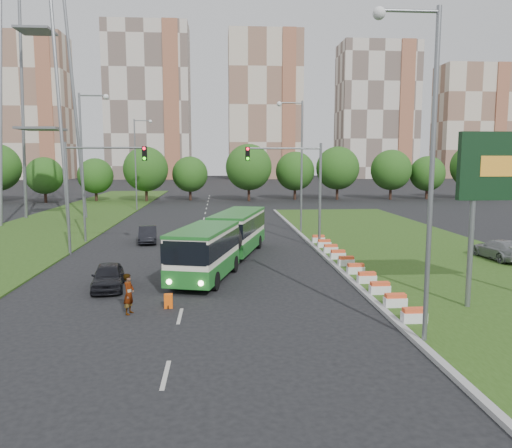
{
  "coord_description": "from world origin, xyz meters",
  "views": [
    {
      "loc": [
        -1.25,
        -27.26,
        6.81
      ],
      "look_at": [
        1.15,
        4.91,
        2.6
      ],
      "focal_mm": 35.0,
      "sensor_mm": 36.0,
      "label": 1
    }
  ],
  "objects": [
    {
      "name": "grass_median",
      "position": [
        13.0,
        8.0,
        0.07
      ],
      "size": [
        14.0,
        60.0,
        0.15
      ],
      "primitive_type": "cube",
      "color": "#294A15",
      "rests_on": "ground"
    },
    {
      "name": "left_verge",
      "position": [
        -18.0,
        25.0,
        0.05
      ],
      "size": [
        12.0,
        110.0,
        0.1
      ],
      "primitive_type": "cube",
      "color": "#294A15",
      "rests_on": "ground"
    },
    {
      "name": "apartment_tower_east",
      "position": [
        55.0,
        150.0,
        23.5
      ],
      "size": [
        27.0,
        15.0,
        47.0
      ],
      "primitive_type": "cube",
      "color": "beige",
      "rests_on": "ground"
    },
    {
      "name": "apartment_tower_west",
      "position": [
        -65.0,
        150.0,
        24.0
      ],
      "size": [
        26.0,
        15.0,
        48.0
      ],
      "primitive_type": "cube",
      "color": "beige",
      "rests_on": "ground"
    },
    {
      "name": "ground",
      "position": [
        0.0,
        0.0,
        0.0
      ],
      "size": [
        360.0,
        360.0,
        0.0
      ],
      "primitive_type": "plane",
      "color": "black",
      "rests_on": "ground"
    },
    {
      "name": "car_left_near",
      "position": [
        -7.12,
        -1.06,
        0.67
      ],
      "size": [
        2.14,
        4.13,
        1.34
      ],
      "primitive_type": "imported",
      "rotation": [
        0.0,
        0.0,
        0.14
      ],
      "color": "black",
      "rests_on": "ground"
    },
    {
      "name": "traffic_mast_median",
      "position": [
        4.78,
        10.0,
        5.35
      ],
      "size": [
        5.76,
        0.32,
        8.0
      ],
      "color": "slate",
      "rests_on": "ground"
    },
    {
      "name": "tree_line",
      "position": [
        10.0,
        55.0,
        4.5
      ],
      "size": [
        120.0,
        8.0,
        9.0
      ],
      "primitive_type": null,
      "color": "#1D4E15",
      "rests_on": "ground"
    },
    {
      "name": "apartment_tower_ceast",
      "position": [
        15.0,
        150.0,
        25.0
      ],
      "size": [
        25.0,
        15.0,
        50.0
      ],
      "primitive_type": "cube",
      "color": "beige",
      "rests_on": "ground"
    },
    {
      "name": "transmission_pylon",
      "position": [
        -20.0,
        28.0,
        22.0
      ],
      "size": [
        12.0,
        12.0,
        44.0
      ],
      "primitive_type": null,
      "color": "slate",
      "rests_on": "ground"
    },
    {
      "name": "traffic_mast_left",
      "position": [
        -10.38,
        9.0,
        5.35
      ],
      "size": [
        5.76,
        0.32,
        8.0
      ],
      "color": "slate",
      "rests_on": "ground"
    },
    {
      "name": "apartment_tower_cwest",
      "position": [
        -25.0,
        150.0,
        26.0
      ],
      "size": [
        28.0,
        15.0,
        52.0
      ],
      "primitive_type": "cube",
      "color": "beige",
      "rests_on": "ground"
    },
    {
      "name": "car_median",
      "position": [
        17.45,
        4.23,
        0.82
      ],
      "size": [
        2.21,
        4.75,
        1.34
      ],
      "primitive_type": "imported",
      "rotation": [
        0.0,
        0.0,
        3.21
      ],
      "color": "gray",
      "rests_on": "grass_median"
    },
    {
      "name": "street_lamps",
      "position": [
        -3.0,
        10.0,
        6.0
      ],
      "size": [
        36.0,
        60.0,
        12.0
      ],
      "primitive_type": null,
      "color": "slate",
      "rests_on": "ground"
    },
    {
      "name": "median_kerb",
      "position": [
        6.05,
        8.0,
        0.09
      ],
      "size": [
        0.3,
        60.0,
        0.18
      ],
      "primitive_type": "cube",
      "color": "#9B9B9B",
      "rests_on": "ground"
    },
    {
      "name": "articulated_bus",
      "position": [
        -1.09,
        4.81,
        1.62
      ],
      "size": [
        2.5,
        16.03,
        2.64
      ],
      "rotation": [
        0.0,
        0.0,
        -0.26
      ],
      "color": "silver",
      "rests_on": "ground"
    },
    {
      "name": "lane_markings",
      "position": [
        -3.0,
        20.0,
        0.0
      ],
      "size": [
        0.2,
        100.0,
        0.01
      ],
      "primitive_type": null,
      "color": "#ACABA5",
      "rests_on": "ground"
    },
    {
      "name": "shopping_trolley",
      "position": [
        -3.62,
        -4.74,
        0.32
      ],
      "size": [
        0.38,
        0.4,
        0.65
      ],
      "rotation": [
        0.0,
        0.0,
        0.05
      ],
      "color": "#F7590D",
      "rests_on": "ground"
    },
    {
      "name": "car_left_far",
      "position": [
        -7.11,
        13.71,
        0.66
      ],
      "size": [
        1.87,
        4.17,
        1.33
      ],
      "primitive_type": "imported",
      "rotation": [
        0.0,
        0.0,
        0.12
      ],
      "color": "black",
      "rests_on": "ground"
    },
    {
      "name": "flower_planters",
      "position": [
        6.7,
        1.9,
        0.45
      ],
      "size": [
        1.1,
        20.3,
        0.6
      ],
      "primitive_type": null,
      "color": "white",
      "rests_on": "grass_median"
    },
    {
      "name": "midrise_east",
      "position": [
        90.0,
        150.0,
        20.0
      ],
      "size": [
        24.0,
        14.0,
        40.0
      ],
      "primitive_type": "cube",
      "color": "beige",
      "rests_on": "ground"
    },
    {
      "name": "pedestrian",
      "position": [
        -5.26,
        -5.53,
        0.91
      ],
      "size": [
        0.59,
        0.75,
        1.82
      ],
      "primitive_type": "imported",
      "rotation": [
        0.0,
        0.0,
        1.32
      ],
      "color": "gray",
      "rests_on": "ground"
    }
  ]
}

